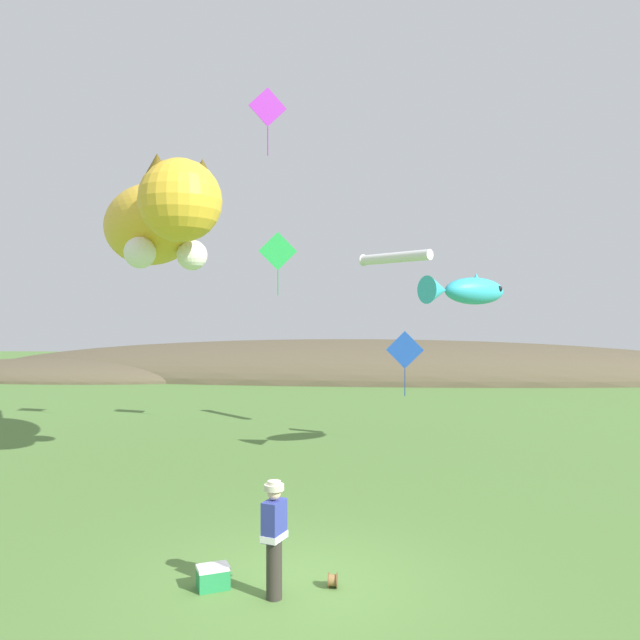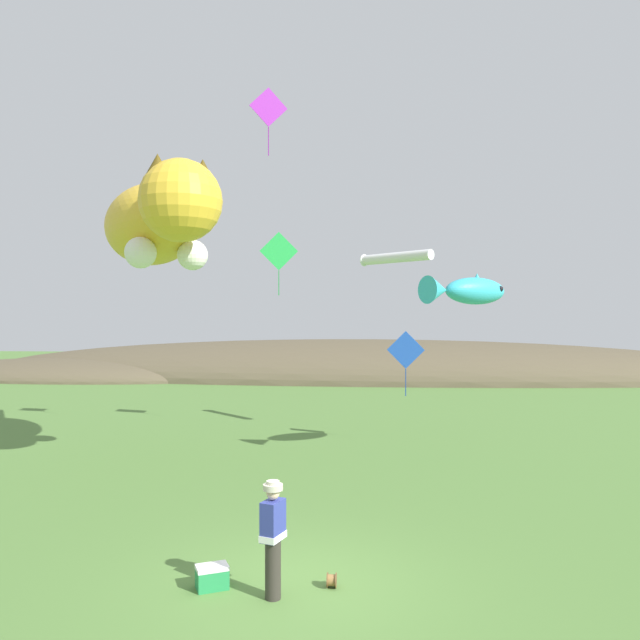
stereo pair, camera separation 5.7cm
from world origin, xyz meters
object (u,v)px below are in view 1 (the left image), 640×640
Objects in this scene: kite_fish_windsock at (466,290)px; kite_diamond_green at (278,252)px; kite_giant_cat at (157,223)px; kite_tube_streamer at (394,258)px; festival_attendant at (274,535)px; picnic_cooler at (213,577)px; kite_spool at (333,580)px; kite_diamond_violet at (268,108)px; kite_diamond_blue at (405,350)px.

kite_diamond_green is at bearing 145.73° from kite_fish_windsock.
kite_diamond_green reaches higher than kite_fish_windsock.
kite_tube_streamer is (6.70, 4.94, -0.58)m from kite_giant_cat.
picnic_cooler is (-1.00, 0.25, -0.77)m from festival_attendant.
kite_tube_streamer is (2.14, 12.56, 5.31)m from festival_attendant.
kite_spool is 0.09× the size of kite_tube_streamer.
kite_diamond_violet reaches higher than kite_spool.
kite_diamond_violet is (-1.84, 9.94, 9.76)m from festival_attendant.
kite_giant_cat is (-5.41, 7.16, 6.72)m from kite_spool.
kite_giant_cat is at bearing 127.08° from kite_spool.
kite_diamond_blue is (7.03, 3.75, -3.73)m from kite_giant_cat.
kite_tube_streamer reaches higher than kite_diamond_blue.
kite_fish_windsock is 1.23× the size of kite_diamond_green.
kite_fish_windsock is at bearing -11.24° from kite_diamond_violet.
kite_diamond_blue is (-1.61, 2.61, -1.86)m from kite_fish_windsock.
kite_diamond_violet is at bearing -86.99° from kite_diamond_green.
kite_diamond_green is at bearing 64.05° from kite_giant_cat.
kite_tube_streamer is 1.19× the size of kite_diamond_violet.
festival_attendant is at bearing -14.06° from picnic_cooler.
festival_attendant is 0.83× the size of kite_diamond_blue.
kite_giant_cat reaches higher than kite_fish_windsock.
kite_giant_cat is at bearing -172.48° from kite_fish_windsock.
kite_fish_windsock is at bearing -58.30° from kite_diamond_blue.
kite_diamond_blue is (2.47, 11.37, 2.15)m from festival_attendant.
festival_attendant is at bearing -114.97° from kite_fish_windsock.
picnic_cooler is at bearing -120.86° from kite_fish_windsock.
kite_giant_cat is 8.91m from kite_fish_windsock.
kite_fish_windsock reaches higher than picnic_cooler.
kite_diamond_green is 5.11m from kite_diamond_violet.
kite_fish_windsock is at bearing 65.03° from festival_attendant.
kite_fish_windsock is (4.08, 8.76, 4.01)m from festival_attendant.
kite_spool is at bearing -77.13° from kite_diamond_green.
kite_diamond_green is at bearing 98.78° from festival_attendant.
kite_diamond_blue is 1.01× the size of kite_diamond_violet.
kite_diamond_green is (-6.07, 4.14, 1.58)m from kite_fish_windsock.
festival_attendant is 0.70× the size of kite_tube_streamer.
festival_attendant is 14.20m from kite_diamond_green.
kite_spool is 11.21m from kite_giant_cat.
kite_spool is at bearing -96.10° from kite_tube_streamer.
kite_giant_cat is (-3.56, 7.37, 6.66)m from picnic_cooler.
kite_giant_cat is 5.88m from kite_diamond_green.
festival_attendant reaches higher than kite_spool.
kite_giant_cat reaches higher than festival_attendant.
kite_spool is 0.03× the size of kite_giant_cat.
kite_giant_cat is 5.27m from kite_diamond_violet.
kite_diamond_violet is at bearing 100.47° from festival_attendant.
kite_diamond_blue is at bearing 121.70° from kite_fish_windsock.
festival_attendant is 10.46m from kite_fish_windsock.
kite_diamond_blue is at bearing 72.68° from picnic_cooler.
kite_tube_streamer reaches higher than kite_fish_windsock.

